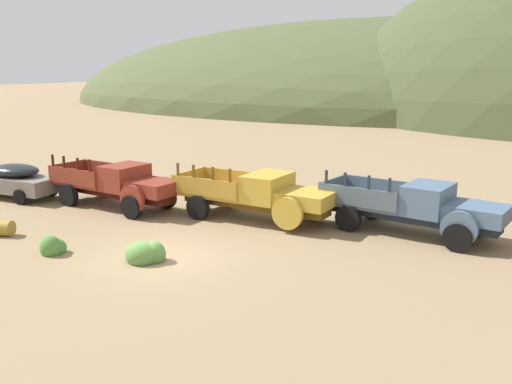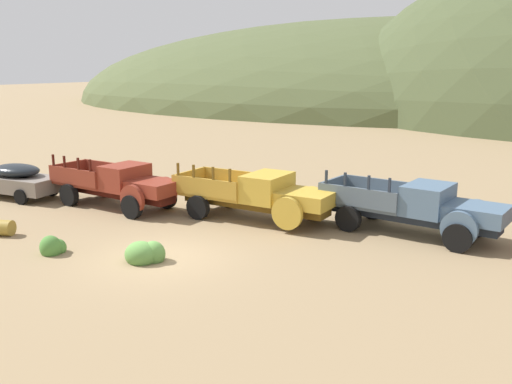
# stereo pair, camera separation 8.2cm
# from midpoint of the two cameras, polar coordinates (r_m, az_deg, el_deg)

# --- Properties ---
(ground_plane) EXTENTS (300.00, 300.00, 0.00)m
(ground_plane) POSITION_cam_midpoint_polar(r_m,az_deg,el_deg) (17.90, -9.63, -6.71)
(ground_plane) COLOR #937A56
(hill_center) EXTENTS (114.24, 84.42, 27.01)m
(hill_center) POSITION_cam_midpoint_polar(r_m,az_deg,el_deg) (98.67, 12.92, 9.05)
(hill_center) COLOR #4C5633
(hill_center) RESTS_ON ground
(car_primer_gray) EXTENTS (5.08, 2.29, 1.57)m
(car_primer_gray) POSITION_cam_midpoint_polar(r_m,az_deg,el_deg) (27.98, -24.02, 1.17)
(car_primer_gray) COLOR slate
(car_primer_gray) RESTS_ON ground
(truck_rust_red) EXTENTS (6.34, 2.62, 2.16)m
(truck_rust_red) POSITION_cam_midpoint_polar(r_m,az_deg,el_deg) (24.12, -13.56, 0.67)
(truck_rust_red) COLOR #42140D
(truck_rust_red) RESTS_ON ground
(truck_faded_yellow) EXTENTS (6.49, 2.50, 2.16)m
(truck_faded_yellow) POSITION_cam_midpoint_polar(r_m,az_deg,el_deg) (21.53, 0.73, -0.36)
(truck_faded_yellow) COLOR brown
(truck_faded_yellow) RESTS_ON ground
(truck_chalk_blue) EXTENTS (6.65, 2.93, 2.16)m
(truck_chalk_blue) POSITION_cam_midpoint_polar(r_m,az_deg,el_deg) (20.50, 16.72, -1.63)
(truck_chalk_blue) COLOR #262D39
(truck_chalk_blue) RESTS_ON ground
(oil_drum_spare) EXTENTS (1.02, 0.84, 0.57)m
(oil_drum_spare) POSITION_cam_midpoint_polar(r_m,az_deg,el_deg) (21.86, -24.84, -3.36)
(oil_drum_spare) COLOR olive
(oil_drum_spare) RESTS_ON ground
(bush_back_edge) EXTENTS (1.00, 0.80, 0.77)m
(bush_back_edge) POSITION_cam_midpoint_polar(r_m,az_deg,el_deg) (25.02, 1.64, -0.44)
(bush_back_edge) COLOR #5B8E42
(bush_back_edge) RESTS_ON ground
(bush_front_left) EXTENTS (0.91, 0.69, 0.70)m
(bush_front_left) POSITION_cam_midpoint_polar(r_m,az_deg,el_deg) (29.53, -18.57, 0.89)
(bush_front_left) COLOR olive
(bush_front_left) RESTS_ON ground
(bush_lone_scrub) EXTENTS (0.73, 0.83, 0.79)m
(bush_lone_scrub) POSITION_cam_midpoint_polar(r_m,az_deg,el_deg) (19.17, -20.21, -5.39)
(bush_lone_scrub) COLOR #4C8438
(bush_lone_scrub) RESTS_ON ground
(bush_front_right) EXTENTS (1.24, 1.01, 1.12)m
(bush_front_right) POSITION_cam_midpoint_polar(r_m,az_deg,el_deg) (22.96, 21.41, -2.35)
(bush_front_right) COLOR #5B8E42
(bush_front_right) RESTS_ON ground
(bush_near_barrel) EXTENTS (1.19, 1.07, 0.83)m
(bush_near_barrel) POSITION_cam_midpoint_polar(r_m,az_deg,el_deg) (17.64, -11.38, -6.34)
(bush_near_barrel) COLOR #5B8E42
(bush_near_barrel) RESTS_ON ground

